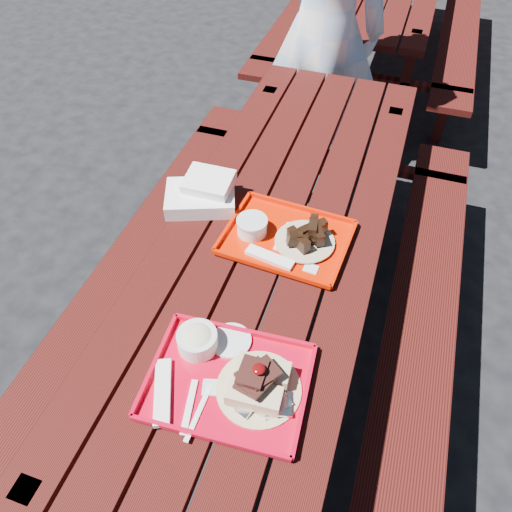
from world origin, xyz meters
name	(u,v)px	position (x,y,z in m)	size (l,w,h in m)	color
ground	(266,354)	(0.00, 0.00, 0.00)	(60.00, 60.00, 0.00)	black
picnic_table_near	(269,275)	(0.00, 0.00, 0.56)	(1.41, 2.40, 0.75)	#400F0C
near_tray	(230,371)	(0.05, -0.54, 0.78)	(0.45, 0.37, 0.13)	red
far_tray	(284,237)	(0.05, 0.01, 0.77)	(0.44, 0.35, 0.07)	red
white_cloth	(203,193)	(-0.29, 0.10, 0.79)	(0.30, 0.26, 0.10)	white
person	(323,31)	(-0.15, 1.39, 0.87)	(0.64, 0.42, 1.75)	#C0DDFF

